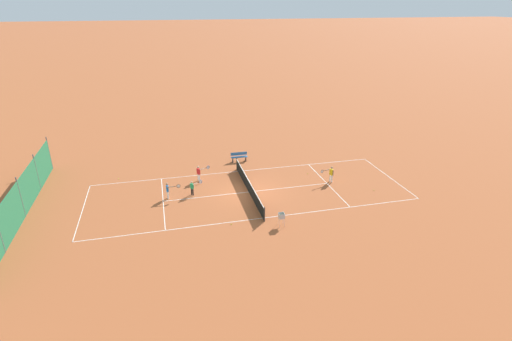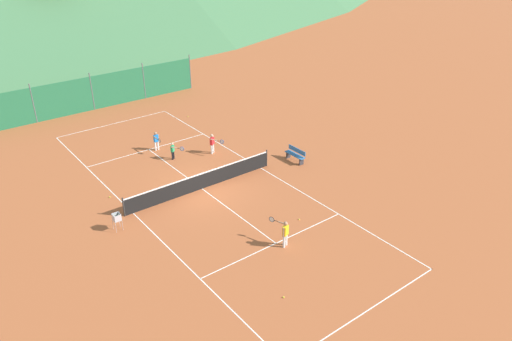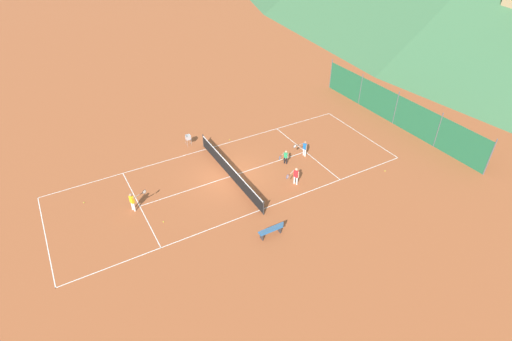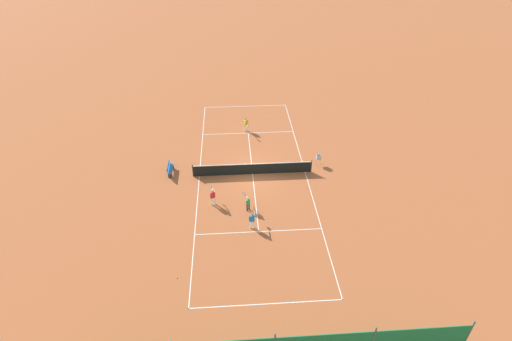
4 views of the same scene
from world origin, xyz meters
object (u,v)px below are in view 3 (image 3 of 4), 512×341
Objects in this scene: tennis_net at (230,171)px; tennis_ball_service_box at (163,222)px; player_near_baseline at (133,200)px; tennis_ball_by_net_left at (84,203)px; courtside_bench at (271,230)px; player_far_baseline at (296,175)px; ball_hopper at (188,138)px; tennis_ball_mid_court at (385,171)px; tennis_ball_far_corner at (230,140)px; player_far_service at (304,147)px; player_near_service at (285,156)px.

tennis_net reaches higher than tennis_ball_service_box.
player_near_baseline is 2.41m from tennis_ball_service_box.
courtside_bench is (8.43, 8.82, 0.42)m from tennis_ball_by_net_left.
player_far_baseline is 1.46× the size of ball_hopper.
tennis_net is at bearing -116.57° from tennis_ball_mid_court.
tennis_ball_mid_court is 1.00× the size of tennis_ball_far_corner.
player_far_baseline is 19.64× the size of tennis_ball_by_net_left.
tennis_ball_mid_court is 14.82m from ball_hopper.
ball_hopper is (-3.21, 8.46, 0.62)m from tennis_ball_by_net_left.
tennis_ball_service_box is 0.07× the size of ball_hopper.
tennis_net is at bearing 174.87° from courtside_bench.
ball_hopper is (-5.29, -0.94, 0.16)m from tennis_net.
player_far_service is at bearing 135.36° from player_far_baseline.
ball_hopper is (-10.19, -10.74, 0.62)m from tennis_ball_mid_court.
courtside_bench is at bearing -47.63° from player_far_service.
courtside_bench reaches higher than tennis_ball_far_corner.
tennis_ball_far_corner is (-4.61, 8.96, -0.74)m from player_near_baseline.
ball_hopper is at bearing -129.40° from player_far_service.
player_far_service is 18.90× the size of tennis_ball_service_box.
courtside_bench is (3.38, -3.99, -0.30)m from player_far_baseline.
tennis_net is at bearing -130.98° from player_far_baseline.
tennis_ball_by_net_left is (-6.98, -19.20, 0.00)m from tennis_ball_mid_court.
courtside_bench is (6.16, 6.20, -0.32)m from player_near_baseline.
player_far_service is at bearing 86.34° from tennis_net.
courtside_bench is (1.44, -10.37, 0.42)m from tennis_ball_mid_court.
tennis_net is 6.77m from player_near_baseline.
courtside_bench is at bearing -14.40° from tennis_ball_far_corner.
ball_hopper is at bearing -169.93° from tennis_net.
tennis_ball_far_corner is 1.00× the size of tennis_ball_by_net_left.
tennis_net is 7.08× the size of player_far_baseline.
tennis_net is 6.01m from tennis_ball_service_box.
tennis_ball_mid_court is (4.71, 16.57, -0.74)m from player_near_baseline.
tennis_net is 10.31× the size of ball_hopper.
player_near_baseline is 0.88× the size of courtside_bench.
player_near_service reaches higher than tennis_ball_service_box.
tennis_ball_far_corner is 0.07× the size of ball_hopper.
tennis_ball_far_corner is 0.04× the size of courtside_bench.
player_near_service reaches higher than tennis_ball_by_net_left.
player_far_baseline is 9.07m from tennis_ball_service_box.
tennis_net is at bearing 77.51° from tennis_ball_by_net_left.
player_near_service is at bearing 78.87° from tennis_ball_by_net_left.
courtside_bench is at bearing 46.33° from tennis_ball_by_net_left.
tennis_ball_by_net_left is (-5.05, -12.81, -0.72)m from player_far_baseline.
courtside_bench is (5.96, -6.54, -0.28)m from player_far_service.
tennis_ball_service_box is (1.57, -9.75, -0.62)m from player_near_service.
courtside_bench is at bearing -82.09° from tennis_ball_mid_court.
player_far_baseline reaches higher than tennis_ball_service_box.
player_far_service is 1.13× the size of player_near_service.
tennis_ball_by_net_left is 0.07× the size of ball_hopper.
courtside_bench reaches higher than tennis_ball_mid_court.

